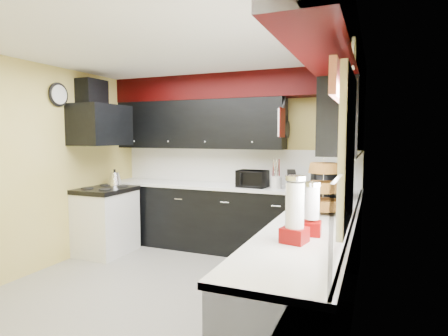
% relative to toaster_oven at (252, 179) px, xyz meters
% --- Properties ---
extents(ground, '(3.60, 3.60, 0.00)m').
position_rel_toaster_oven_xyz_m(ground, '(-0.40, -1.44, -1.05)').
color(ground, gray).
rests_on(ground, ground).
extents(wall_back, '(3.60, 0.06, 2.50)m').
position_rel_toaster_oven_xyz_m(wall_back, '(-0.40, 0.36, 0.20)').
color(wall_back, '#E0C666').
rests_on(wall_back, ground).
extents(wall_right, '(0.06, 3.60, 2.50)m').
position_rel_toaster_oven_xyz_m(wall_right, '(1.40, -1.44, 0.20)').
color(wall_right, '#E0C666').
rests_on(wall_right, ground).
extents(wall_left, '(0.06, 3.60, 2.50)m').
position_rel_toaster_oven_xyz_m(wall_left, '(-2.20, -1.44, 0.20)').
color(wall_left, '#E0C666').
rests_on(wall_left, ground).
extents(ceiling, '(3.60, 3.60, 0.06)m').
position_rel_toaster_oven_xyz_m(ceiling, '(-0.40, -1.44, 1.45)').
color(ceiling, white).
rests_on(ceiling, wall_back).
extents(cab_back, '(3.60, 0.60, 0.90)m').
position_rel_toaster_oven_xyz_m(cab_back, '(-0.40, 0.06, -0.60)').
color(cab_back, black).
rests_on(cab_back, ground).
extents(cab_right, '(0.60, 3.00, 0.90)m').
position_rel_toaster_oven_xyz_m(cab_right, '(1.10, -1.74, -0.60)').
color(cab_right, black).
rests_on(cab_right, ground).
extents(counter_back, '(3.62, 0.64, 0.04)m').
position_rel_toaster_oven_xyz_m(counter_back, '(-0.40, 0.06, -0.13)').
color(counter_back, white).
rests_on(counter_back, cab_back).
extents(counter_right, '(0.64, 3.02, 0.04)m').
position_rel_toaster_oven_xyz_m(counter_right, '(1.10, -1.74, -0.13)').
color(counter_right, white).
rests_on(counter_right, cab_right).
extents(splash_back, '(3.60, 0.02, 0.50)m').
position_rel_toaster_oven_xyz_m(splash_back, '(-0.40, 0.35, 0.14)').
color(splash_back, white).
rests_on(splash_back, counter_back).
extents(splash_right, '(0.02, 3.60, 0.50)m').
position_rel_toaster_oven_xyz_m(splash_right, '(1.39, -1.44, 0.14)').
color(splash_right, white).
rests_on(splash_right, counter_right).
extents(upper_back, '(2.60, 0.35, 0.70)m').
position_rel_toaster_oven_xyz_m(upper_back, '(-0.90, 0.19, 0.75)').
color(upper_back, black).
rests_on(upper_back, wall_back).
extents(upper_right, '(0.35, 1.80, 0.70)m').
position_rel_toaster_oven_xyz_m(upper_right, '(1.22, -0.54, 0.75)').
color(upper_right, black).
rests_on(upper_right, wall_right).
extents(soffit_back, '(3.60, 0.36, 0.35)m').
position_rel_toaster_oven_xyz_m(soffit_back, '(-0.40, 0.18, 1.27)').
color(soffit_back, black).
rests_on(soffit_back, wall_back).
extents(soffit_right, '(0.36, 3.24, 0.35)m').
position_rel_toaster_oven_xyz_m(soffit_right, '(1.22, -1.62, 1.27)').
color(soffit_right, black).
rests_on(soffit_right, wall_right).
extents(stove, '(0.60, 0.75, 0.86)m').
position_rel_toaster_oven_xyz_m(stove, '(-1.90, -0.69, -0.62)').
color(stove, white).
rests_on(stove, ground).
extents(cooktop, '(0.62, 0.77, 0.06)m').
position_rel_toaster_oven_xyz_m(cooktop, '(-1.90, -0.69, -0.16)').
color(cooktop, black).
rests_on(cooktop, stove).
extents(hood, '(0.50, 0.78, 0.55)m').
position_rel_toaster_oven_xyz_m(hood, '(-1.95, -0.69, 0.73)').
color(hood, black).
rests_on(hood, wall_left).
extents(hood_duct, '(0.24, 0.40, 0.40)m').
position_rel_toaster_oven_xyz_m(hood_duct, '(-2.08, -0.69, 1.15)').
color(hood_duct, black).
rests_on(hood_duct, wall_left).
extents(window, '(0.03, 0.86, 0.96)m').
position_rel_toaster_oven_xyz_m(window, '(1.38, -2.34, 0.50)').
color(window, white).
rests_on(window, wall_right).
extents(valance, '(0.04, 0.88, 0.20)m').
position_rel_toaster_oven_xyz_m(valance, '(1.33, -2.34, 0.90)').
color(valance, red).
rests_on(valance, wall_right).
extents(pan_top, '(0.03, 0.22, 0.40)m').
position_rel_toaster_oven_xyz_m(pan_top, '(0.42, 0.11, 0.95)').
color(pan_top, black).
rests_on(pan_top, upper_back).
extents(pan_mid, '(0.03, 0.28, 0.46)m').
position_rel_toaster_oven_xyz_m(pan_mid, '(0.42, -0.02, 0.70)').
color(pan_mid, black).
rests_on(pan_mid, upper_back).
extents(pan_low, '(0.03, 0.24, 0.42)m').
position_rel_toaster_oven_xyz_m(pan_low, '(0.42, 0.24, 0.67)').
color(pan_low, black).
rests_on(pan_low, upper_back).
extents(cut_board, '(0.03, 0.26, 0.35)m').
position_rel_toaster_oven_xyz_m(cut_board, '(0.43, -0.14, 0.75)').
color(cut_board, white).
rests_on(cut_board, upper_back).
extents(baskets, '(0.27, 0.27, 0.50)m').
position_rel_toaster_oven_xyz_m(baskets, '(1.12, -1.39, 0.13)').
color(baskets, brown).
rests_on(baskets, upper_right).
extents(clock, '(0.03, 0.30, 0.30)m').
position_rel_toaster_oven_xyz_m(clock, '(-2.17, -1.19, 1.10)').
color(clock, black).
rests_on(clock, wall_left).
extents(deco_plate, '(0.03, 0.24, 0.24)m').
position_rel_toaster_oven_xyz_m(deco_plate, '(1.37, -1.79, 1.20)').
color(deco_plate, white).
rests_on(deco_plate, wall_right).
extents(toaster_oven, '(0.42, 0.36, 0.23)m').
position_rel_toaster_oven_xyz_m(toaster_oven, '(0.00, 0.00, 0.00)').
color(toaster_oven, black).
rests_on(toaster_oven, counter_back).
extents(microwave, '(0.46, 0.56, 0.27)m').
position_rel_toaster_oven_xyz_m(microwave, '(1.05, -0.41, 0.02)').
color(microwave, black).
rests_on(microwave, counter_right).
extents(utensil_crock, '(0.20, 0.20, 0.16)m').
position_rel_toaster_oven_xyz_m(utensil_crock, '(0.33, 0.01, -0.03)').
color(utensil_crock, silver).
rests_on(utensil_crock, counter_back).
extents(knife_block, '(0.14, 0.17, 0.23)m').
position_rel_toaster_oven_xyz_m(knife_block, '(0.51, 0.09, 0.00)').
color(knife_block, black).
rests_on(knife_block, counter_back).
extents(kettle, '(0.22, 0.22, 0.19)m').
position_rel_toaster_oven_xyz_m(kettle, '(-1.97, -0.40, -0.04)').
color(kettle, silver).
rests_on(kettle, cooktop).
extents(dispenser_a, '(0.13, 0.13, 0.33)m').
position_rel_toaster_oven_xyz_m(dispenser_a, '(1.15, -2.19, 0.05)').
color(dispenser_a, '#6E0801').
rests_on(dispenser_a, counter_right).
extents(dispenser_b, '(0.18, 0.18, 0.42)m').
position_rel_toaster_oven_xyz_m(dispenser_b, '(1.07, -2.41, 0.10)').
color(dispenser_b, maroon).
rests_on(dispenser_b, counter_right).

